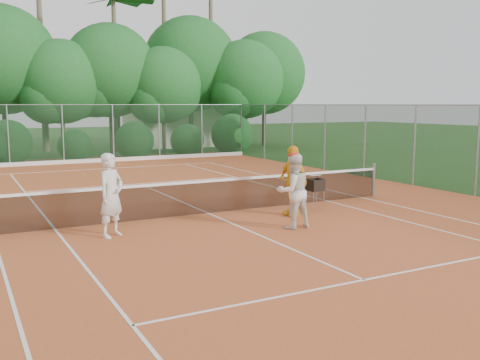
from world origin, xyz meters
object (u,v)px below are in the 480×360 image
Objects in this scene: player_yellow at (293,181)px; player_center_grp at (293,191)px; player_white at (111,195)px; ball_hopper at (315,185)px.

player_center_grp is at bearing -35.39° from player_yellow.
player_center_grp is 1.50m from player_yellow.
player_white is 5.94m from ball_hopper.
player_center_grp is 0.97× the size of player_yellow.
ball_hopper is (0.96, 0.28, -0.24)m from player_yellow.
player_white is 1.01× the size of player_yellow.
player_white reaches higher than player_center_grp.
player_white is at bearing 163.53° from player_center_grp.
player_yellow reaches higher than ball_hopper.
ball_hopper is at bearing 104.06° from player_yellow.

